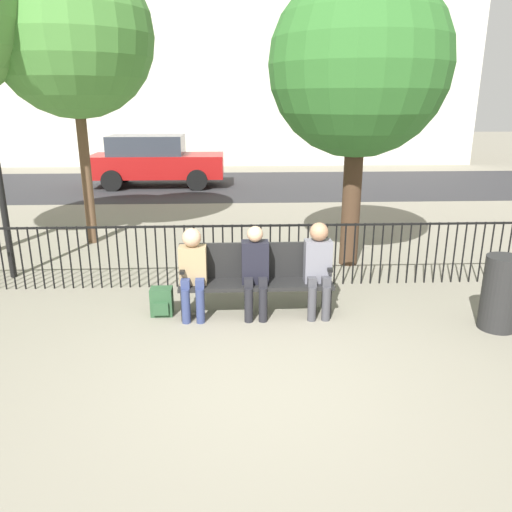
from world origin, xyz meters
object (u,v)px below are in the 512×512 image
(seated_person_0, at_px, (193,268))
(tree_0, at_px, (72,36))
(park_bench, at_px, (256,276))
(seated_person_2, at_px, (318,264))
(parked_car_0, at_px, (155,160))
(backpack, at_px, (162,302))
(tree_1, at_px, (359,66))
(trash_bin, at_px, (501,293))
(seated_person_1, at_px, (255,267))

(seated_person_0, distance_m, tree_0, 5.30)
(park_bench, xyz_separation_m, seated_person_2, (0.79, -0.13, 0.20))
(seated_person_0, xyz_separation_m, parked_car_0, (-1.99, 10.36, 0.17))
(park_bench, height_order, tree_0, tree_0)
(park_bench, relative_size, backpack, 5.34)
(park_bench, height_order, seated_person_0, seated_person_0)
(tree_1, bearing_deg, backpack, -145.18)
(trash_bin, bearing_deg, park_bench, 167.92)
(seated_person_1, relative_size, tree_1, 0.26)
(park_bench, distance_m, parked_car_0, 10.60)
(seated_person_1, distance_m, tree_0, 5.69)
(seated_person_0, height_order, parked_car_0, parked_car_0)
(parked_car_0, bearing_deg, trash_bin, -62.21)
(seated_person_1, xyz_separation_m, tree_0, (-3.05, 3.67, 3.10))
(seated_person_0, bearing_deg, tree_0, 121.67)
(seated_person_1, xyz_separation_m, backpack, (-1.21, 0.09, -0.48))
(tree_0, distance_m, parked_car_0, 7.30)
(seated_person_0, distance_m, seated_person_2, 1.59)
(tree_0, bearing_deg, parked_car_0, 87.65)
(park_bench, relative_size, seated_person_1, 1.65)
(backpack, relative_size, trash_bin, 0.40)
(seated_person_1, relative_size, seated_person_2, 0.97)
(park_bench, distance_m, tree_0, 5.70)
(tree_0, xyz_separation_m, trash_bin, (5.99, -4.16, -3.30))
(seated_person_1, distance_m, parked_car_0, 10.72)
(trash_bin, bearing_deg, seated_person_1, 170.43)
(seated_person_1, bearing_deg, backpack, 175.84)
(tree_1, bearing_deg, seated_person_1, -128.71)
(tree_1, distance_m, parked_car_0, 9.67)
(park_bench, height_order, backpack, park_bench)
(seated_person_2, relative_size, backpack, 3.34)
(seated_person_2, height_order, tree_1, tree_1)
(tree_0, bearing_deg, seated_person_0, -58.33)
(park_bench, bearing_deg, backpack, -177.98)
(park_bench, bearing_deg, seated_person_0, -170.61)
(seated_person_0, bearing_deg, tree_1, 40.41)
(park_bench, relative_size, tree_1, 0.43)
(seated_person_0, height_order, seated_person_1, seated_person_1)
(seated_person_0, bearing_deg, seated_person_2, 0.10)
(tree_1, xyz_separation_m, trash_bin, (1.26, -2.60, -2.72))
(seated_person_0, xyz_separation_m, tree_1, (2.47, 2.11, 2.50))
(tree_0, bearing_deg, trash_bin, -34.79)
(seated_person_2, bearing_deg, backpack, 177.55)
(tree_0, xyz_separation_m, tree_1, (4.74, -1.56, -0.58))
(seated_person_0, distance_m, trash_bin, 3.77)
(trash_bin, bearing_deg, backpack, 172.00)
(tree_1, bearing_deg, park_bench, -130.33)
(tree_0, relative_size, tree_1, 1.13)
(parked_car_0, bearing_deg, park_bench, -74.76)
(seated_person_2, bearing_deg, park_bench, 170.70)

